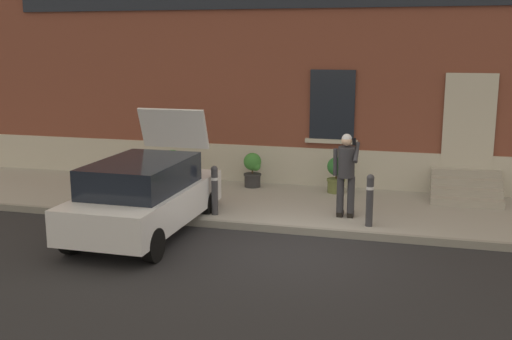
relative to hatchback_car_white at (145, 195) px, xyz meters
name	(u,v)px	position (x,y,z in m)	size (l,w,h in m)	color
ground_plane	(288,249)	(2.87, -0.14, -0.80)	(80.00, 80.00, 0.00)	#232326
sidewalk	(314,207)	(2.87, 2.66, -0.72)	(24.00, 3.60, 0.15)	#99968E
curb_edge	(298,230)	(2.87, 0.80, -0.72)	(24.00, 0.12, 0.15)	gray
building_facade	(335,41)	(2.88, 5.15, 2.93)	(24.00, 1.52, 7.50)	brown
entrance_stoop	(466,189)	(6.17, 3.98, -0.41)	(1.56, 1.28, 0.64)	#9E998E
hatchback_car_white	(145,195)	(0.00, 0.00, 0.00)	(1.82, 4.08, 2.34)	white
bollard_near_person	(370,198)	(4.21, 1.21, -0.09)	(0.15, 0.15, 1.04)	#333338
bollard_far_left	(215,188)	(1.01, 1.21, -0.09)	(0.15, 0.15, 1.04)	#333338
person_on_phone	(346,170)	(3.67, 1.71, 0.35)	(0.51, 0.47, 1.75)	#2D2D33
planter_terracotta	(173,165)	(-1.00, 3.78, -0.19)	(0.44, 0.44, 0.86)	#B25B38
planter_charcoal	(253,169)	(1.10, 3.87, -0.19)	(0.44, 0.44, 0.86)	#2D2D30
planter_olive	(336,174)	(3.20, 3.82, -0.19)	(0.44, 0.44, 0.86)	#606B38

